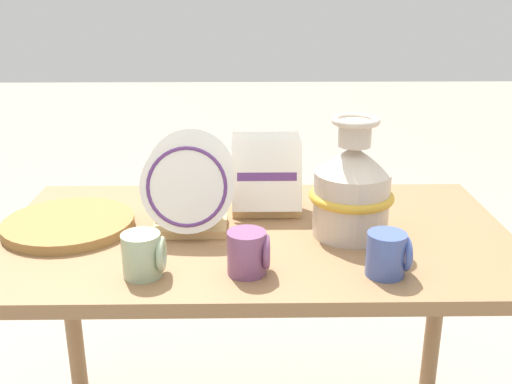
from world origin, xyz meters
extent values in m
cube|color=olive|center=(0.00, 0.00, 0.73)|extent=(1.34, 0.75, 0.03)
cylinder|color=olive|center=(-0.62, 0.32, 0.35)|extent=(0.06, 0.06, 0.71)
cylinder|color=olive|center=(0.62, 0.32, 0.35)|extent=(0.06, 0.06, 0.71)
cylinder|color=beige|center=(0.24, -0.02, 0.83)|extent=(0.19, 0.19, 0.17)
cone|color=beige|center=(0.24, -0.02, 0.95)|extent=(0.19, 0.19, 0.07)
cylinder|color=beige|center=(0.24, -0.02, 1.01)|extent=(0.08, 0.08, 0.06)
torus|color=beige|center=(0.24, -0.02, 1.05)|extent=(0.12, 0.12, 0.02)
torus|color=gold|center=(0.24, -0.02, 0.85)|extent=(0.22, 0.22, 0.02)
cube|color=tan|center=(-0.17, 0.01, 0.75)|extent=(0.19, 0.13, 0.02)
cylinder|color=tan|center=(-0.24, 0.07, 0.81)|extent=(0.01, 0.01, 0.08)
cylinder|color=tan|center=(-0.11, 0.07, 0.81)|extent=(0.01, 0.01, 0.08)
cylinder|color=white|center=(-0.17, -0.04, 0.88)|extent=(0.24, 0.08, 0.23)
torus|color=#5B3375|center=(-0.17, -0.05, 0.88)|extent=(0.20, 0.07, 0.20)
cylinder|color=white|center=(-0.17, -0.01, 0.88)|extent=(0.24, 0.08, 0.23)
cylinder|color=white|center=(-0.17, 0.03, 0.88)|extent=(0.24, 0.08, 0.23)
cylinder|color=white|center=(-0.17, 0.07, 0.88)|extent=(0.24, 0.08, 0.23)
cube|color=tan|center=(0.03, 0.16, 0.75)|extent=(0.19, 0.13, 0.02)
cylinder|color=tan|center=(-0.04, 0.21, 0.81)|extent=(0.01, 0.01, 0.08)
cylinder|color=tan|center=(0.10, 0.21, 0.81)|extent=(0.01, 0.01, 0.08)
cube|color=white|center=(0.03, 0.10, 0.86)|extent=(0.19, 0.06, 0.19)
cube|color=white|center=(0.03, 0.13, 0.86)|extent=(0.19, 0.06, 0.19)
cube|color=white|center=(0.03, 0.16, 0.86)|extent=(0.19, 0.06, 0.19)
cube|color=white|center=(0.03, 0.18, 0.86)|extent=(0.19, 0.06, 0.19)
cube|color=white|center=(0.03, 0.21, 0.86)|extent=(0.19, 0.06, 0.19)
cube|color=#5B3375|center=(0.03, 0.10, 0.86)|extent=(0.16, 0.01, 0.02)
cylinder|color=olive|center=(-0.50, 0.02, 0.75)|extent=(0.34, 0.34, 0.01)
cylinder|color=olive|center=(-0.50, 0.02, 0.76)|extent=(0.34, 0.34, 0.01)
cylinder|color=olive|center=(-0.50, 0.02, 0.77)|extent=(0.34, 0.34, 0.01)
cylinder|color=#9EB28E|center=(-0.26, -0.25, 0.79)|extent=(0.09, 0.09, 0.10)
torus|color=#9EB28E|center=(-0.21, -0.25, 0.80)|extent=(0.02, 0.08, 0.08)
cylinder|color=#7A4770|center=(-0.02, -0.24, 0.79)|extent=(0.09, 0.09, 0.10)
torus|color=#7A4770|center=(0.02, -0.24, 0.80)|extent=(0.02, 0.08, 0.08)
cylinder|color=#42569E|center=(0.29, -0.25, 0.79)|extent=(0.09, 0.09, 0.10)
torus|color=#42569E|center=(0.33, -0.25, 0.80)|extent=(0.02, 0.08, 0.08)
camera|label=1|loc=(-0.02, -1.46, 1.37)|focal=42.00mm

